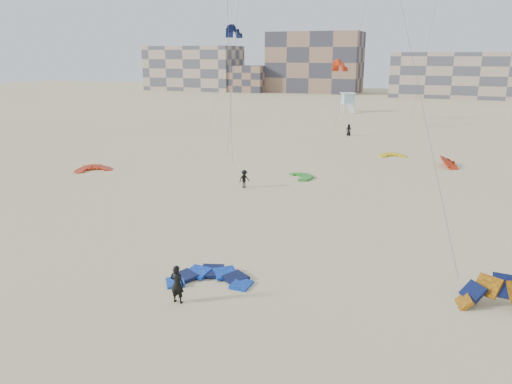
% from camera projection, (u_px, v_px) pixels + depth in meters
% --- Properties ---
extents(ground, '(320.00, 320.00, 0.00)m').
position_uv_depth(ground, '(213.00, 290.00, 25.31)').
color(ground, beige).
rests_on(ground, ground).
extents(kite_ground_blue, '(5.07, 5.22, 1.09)m').
position_uv_depth(kite_ground_blue, '(210.00, 281.00, 26.35)').
color(kite_ground_blue, blue).
rests_on(kite_ground_blue, ground).
extents(kite_ground_orange, '(4.20, 4.23, 3.86)m').
position_uv_depth(kite_ground_orange, '(501.00, 310.00, 23.35)').
color(kite_ground_orange, orange).
rests_on(kite_ground_orange, ground).
extents(kite_ground_red, '(4.96, 4.96, 1.39)m').
position_uv_depth(kite_ground_red, '(93.00, 170.00, 51.32)').
color(kite_ground_red, red).
rests_on(kite_ground_red, ground).
extents(kite_ground_green, '(4.07, 4.02, 0.56)m').
position_uv_depth(kite_ground_green, '(301.00, 178.00, 48.38)').
color(kite_ground_green, '#2B991D').
rests_on(kite_ground_green, ground).
extents(kite_ground_red_far, '(3.58, 3.44, 3.03)m').
position_uv_depth(kite_ground_red_far, '(449.00, 166.00, 53.13)').
color(kite_ground_red_far, red).
rests_on(kite_ground_red_far, ground).
extents(kite_ground_yellow, '(3.75, 3.85, 0.85)m').
position_uv_depth(kite_ground_yellow, '(392.00, 156.00, 58.34)').
color(kite_ground_yellow, '#FEC505').
rests_on(kite_ground_yellow, ground).
extents(kitesurfer_main, '(0.71, 0.48, 1.92)m').
position_uv_depth(kitesurfer_main, '(177.00, 284.00, 23.85)').
color(kitesurfer_main, black).
rests_on(kitesurfer_main, ground).
extents(kitesurfer_c, '(1.10, 1.20, 1.62)m').
position_uv_depth(kitesurfer_c, '(244.00, 179.00, 44.54)').
color(kitesurfer_c, black).
rests_on(kitesurfer_c, ground).
extents(kitesurfer_e, '(0.94, 0.72, 1.71)m').
position_uv_depth(kitesurfer_e, '(349.00, 130.00, 72.80)').
color(kitesurfer_e, black).
rests_on(kitesurfer_e, ground).
extents(kite_fly_navy, '(3.84, 7.71, 14.90)m').
position_uv_depth(kite_fly_navy, '(234.00, 33.00, 72.68)').
color(kite_fly_navy, '#0D153E').
rests_on(kite_fly_navy, ground).
extents(kite_fly_red, '(6.01, 10.14, 9.95)m').
position_uv_depth(kite_fly_red, '(339.00, 67.00, 86.39)').
color(kite_fly_red, red).
rests_on(kite_fly_red, ground).
extents(lifeguard_tower_far, '(3.71, 5.83, 3.89)m').
position_uv_depth(lifeguard_tower_far, '(348.00, 102.00, 102.42)').
color(lifeguard_tower_far, white).
rests_on(lifeguard_tower_far, ground).
extents(condo_west_a, '(30.00, 15.00, 14.00)m').
position_uv_depth(condo_west_a, '(194.00, 68.00, 164.60)').
color(condo_west_a, tan).
rests_on(condo_west_a, ground).
extents(condo_west_b, '(28.00, 14.00, 18.00)m').
position_uv_depth(condo_west_b, '(315.00, 62.00, 153.74)').
color(condo_west_b, '#876852').
rests_on(condo_west_b, ground).
extents(condo_mid, '(32.00, 16.00, 12.00)m').
position_uv_depth(condo_mid, '(452.00, 75.00, 137.03)').
color(condo_mid, tan).
rests_on(condo_mid, ground).
extents(condo_fill_left, '(12.00, 10.00, 8.00)m').
position_uv_depth(condo_fill_left, '(248.00, 79.00, 156.65)').
color(condo_fill_left, '#876852').
rests_on(condo_fill_left, ground).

